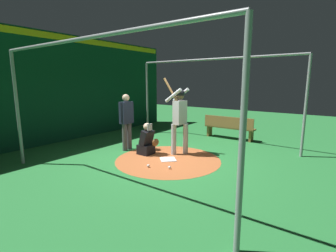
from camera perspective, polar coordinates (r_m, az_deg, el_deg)
ground_plane at (r=6.89m, az=0.00°, el=-7.80°), size 25.81×25.81×0.00m
dirt_circle at (r=6.89m, az=0.00°, el=-7.78°), size 2.90×2.90×0.01m
home_plate at (r=6.88m, az=0.00°, el=-7.70°), size 0.59×0.59×0.01m
batter at (r=7.17m, az=2.68°, el=2.67°), size 0.68×0.49×2.24m
catcher at (r=7.32m, az=-4.87°, el=-3.75°), size 0.58×0.40×0.94m
umpire at (r=7.75m, az=-9.58°, el=1.62°), size 0.22×0.49×1.76m
back_wall at (r=9.85m, az=-21.53°, el=8.21°), size 0.22×9.81×3.78m
cage_frame at (r=6.55m, az=0.00°, el=9.68°), size 5.92×5.11×2.91m
bench at (r=9.53m, az=13.91°, el=-0.22°), size 1.89×0.36×0.85m
baseball_0 at (r=6.17m, az=0.36°, el=-9.55°), size 0.07×0.07×0.07m
baseball_1 at (r=6.31m, az=-4.58°, el=-9.14°), size 0.07×0.07×0.07m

